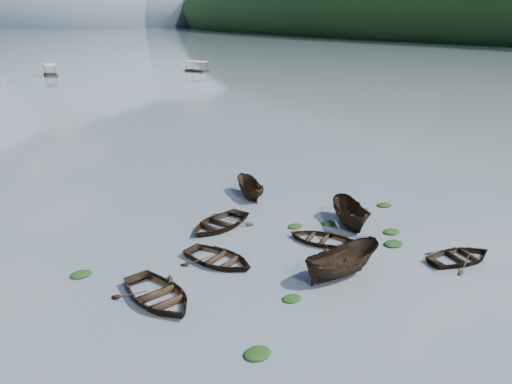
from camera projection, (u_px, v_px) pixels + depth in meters
ground_plane at (382, 297)px, 25.05m from camera, size 2400.00×2400.00×0.00m
haze_mtn_c at (43, 26)px, 815.99m from camera, size 520.00×520.00×260.00m
haze_mtn_d at (148, 25)px, 905.65m from camera, size 520.00×520.00×220.00m
rowboat_0 at (159, 301)px, 24.70m from camera, size 4.22×5.44×1.03m
rowboat_2 at (341, 275)px, 27.12m from camera, size 4.97×1.97×1.90m
rowboat_3 at (320, 242)px, 31.17m from camera, size 4.64×5.02×0.85m
rowboat_4 at (461, 260)px, 28.78m from camera, size 4.62×3.66×0.86m
rowboat_5 at (350, 225)px, 33.71m from camera, size 3.55×5.16×1.87m
rowboat_6 at (219, 263)px, 28.49m from camera, size 4.74×5.41×0.93m
rowboat_7 at (219, 227)px, 33.33m from camera, size 5.84×5.07×1.01m
rowboat_8 at (250, 196)px, 39.05m from camera, size 2.46×4.37×1.59m
weed_clump_0 at (257, 355)px, 20.72m from camera, size 1.20×0.98×0.26m
weed_clump_1 at (292, 299)px, 24.80m from camera, size 1.01×0.81×0.22m
weed_clump_2 at (393, 245)px, 30.75m from camera, size 1.27×1.02×0.27m
weed_clump_3 at (328, 224)px, 33.85m from camera, size 1.00×0.84×0.22m
weed_clump_4 at (391, 233)px, 32.49m from camera, size 1.18×0.94×0.24m
weed_clump_5 at (81, 275)px, 27.11m from camera, size 1.18×0.95×0.25m
weed_clump_6 at (295, 227)px, 33.36m from camera, size 1.05×0.88×0.22m
weed_clump_7 at (384, 206)px, 37.12m from camera, size 1.17×0.94×0.26m
pontoon_centre at (51, 75)px, 120.11m from camera, size 3.29×6.70×2.48m
pontoon_right at (197, 71)px, 129.12m from camera, size 4.70×6.99×2.48m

